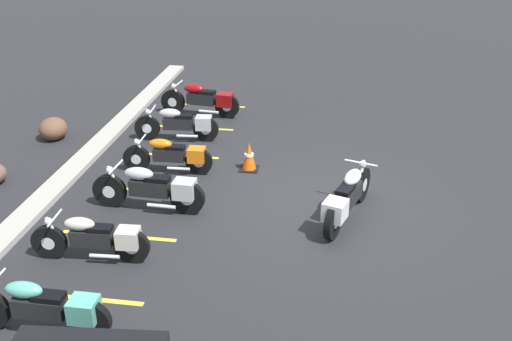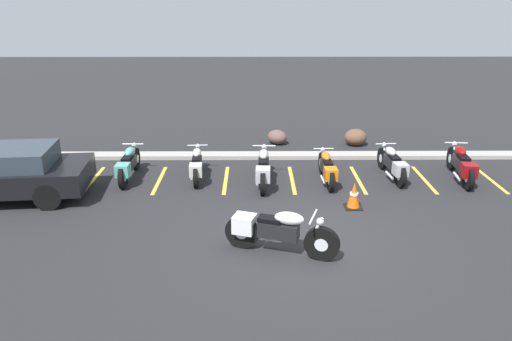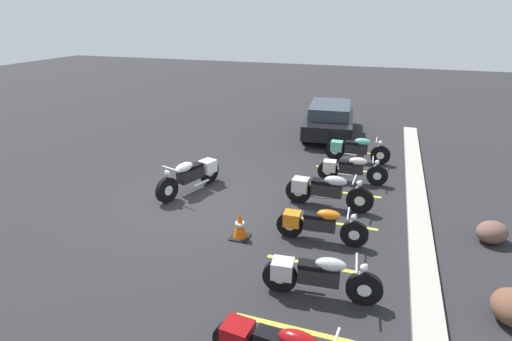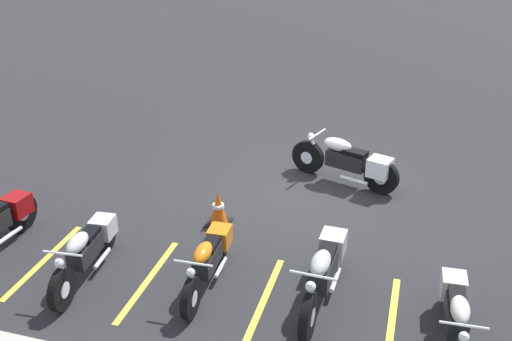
{
  "view_description": "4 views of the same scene",
  "coord_description": "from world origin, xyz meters",
  "px_view_note": "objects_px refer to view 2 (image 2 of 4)",
  "views": [
    {
      "loc": [
        -10.44,
        -0.24,
        5.58
      ],
      "look_at": [
        -0.87,
        1.22,
        1.03
      ],
      "focal_mm": 42.0,
      "sensor_mm": 36.0,
      "label": 1
    },
    {
      "loc": [
        -1.04,
        -9.08,
        4.86
      ],
      "look_at": [
        -0.97,
        2.14,
        0.78
      ],
      "focal_mm": 35.0,
      "sensor_mm": 36.0,
      "label": 2
    },
    {
      "loc": [
        8.46,
        4.46,
        4.64
      ],
      "look_at": [
        -0.34,
        1.53,
        0.94
      ],
      "focal_mm": 28.0,
      "sensor_mm": 36.0,
      "label": 3
    },
    {
      "loc": [
        -1.77,
        10.15,
        5.46
      ],
      "look_at": [
        0.83,
        1.08,
        0.8
      ],
      "focal_mm": 42.0,
      "sensor_mm": 36.0,
      "label": 4
    }
  ],
  "objects_px": {
    "parked_bike_1": "(197,165)",
    "parked_bike_4": "(393,164)",
    "motorcycle_white_featured": "(275,230)",
    "landscape_rock_0": "(356,137)",
    "parked_bike_5": "(462,164)",
    "parked_bike_0": "(128,164)",
    "traffic_cone": "(354,196)",
    "parked_bike_2": "(263,168)",
    "landscape_rock_1": "(277,137)",
    "parked_bike_3": "(327,168)"
  },
  "relations": [
    {
      "from": "motorcycle_white_featured",
      "to": "landscape_rock_0",
      "type": "height_order",
      "value": "motorcycle_white_featured"
    },
    {
      "from": "landscape_rock_0",
      "to": "landscape_rock_1",
      "type": "bearing_deg",
      "value": 176.18
    },
    {
      "from": "parked_bike_1",
      "to": "landscape_rock_0",
      "type": "relative_size",
      "value": 2.72
    },
    {
      "from": "parked_bike_3",
      "to": "landscape_rock_0",
      "type": "distance_m",
      "value": 3.71
    },
    {
      "from": "parked_bike_3",
      "to": "landscape_rock_0",
      "type": "xyz_separation_m",
      "value": [
        1.44,
        3.42,
        -0.14
      ]
    },
    {
      "from": "landscape_rock_0",
      "to": "parked_bike_4",
      "type": "bearing_deg",
      "value": -82.89
    },
    {
      "from": "parked_bike_3",
      "to": "traffic_cone",
      "type": "relative_size",
      "value": 3.1
    },
    {
      "from": "parked_bike_0",
      "to": "parked_bike_5",
      "type": "xyz_separation_m",
      "value": [
        8.95,
        -0.11,
        0.02
      ]
    },
    {
      "from": "parked_bike_1",
      "to": "traffic_cone",
      "type": "relative_size",
      "value": 3.15
    },
    {
      "from": "parked_bike_3",
      "to": "parked_bike_4",
      "type": "distance_m",
      "value": 1.85
    },
    {
      "from": "parked_bike_3",
      "to": "motorcycle_white_featured",
      "type": "bearing_deg",
      "value": 155.89
    },
    {
      "from": "motorcycle_white_featured",
      "to": "parked_bike_1",
      "type": "bearing_deg",
      "value": 134.03
    },
    {
      "from": "landscape_rock_0",
      "to": "traffic_cone",
      "type": "bearing_deg",
      "value": -101.45
    },
    {
      "from": "parked_bike_1",
      "to": "traffic_cone",
      "type": "distance_m",
      "value": 4.34
    },
    {
      "from": "parked_bike_0",
      "to": "parked_bike_2",
      "type": "relative_size",
      "value": 0.94
    },
    {
      "from": "motorcycle_white_featured",
      "to": "landscape_rock_0",
      "type": "distance_m",
      "value": 7.76
    },
    {
      "from": "parked_bike_1",
      "to": "parked_bike_4",
      "type": "bearing_deg",
      "value": -93.09
    },
    {
      "from": "parked_bike_4",
      "to": "landscape_rock_1",
      "type": "distance_m",
      "value": 4.44
    },
    {
      "from": "parked_bike_1",
      "to": "landscape_rock_1",
      "type": "distance_m",
      "value": 4.04
    },
    {
      "from": "parked_bike_4",
      "to": "landscape_rock_1",
      "type": "height_order",
      "value": "parked_bike_4"
    },
    {
      "from": "parked_bike_0",
      "to": "landscape_rock_1",
      "type": "xyz_separation_m",
      "value": [
        4.17,
        3.32,
        -0.2
      ]
    },
    {
      "from": "motorcycle_white_featured",
      "to": "parked_bike_4",
      "type": "height_order",
      "value": "motorcycle_white_featured"
    },
    {
      "from": "motorcycle_white_featured",
      "to": "parked_bike_3",
      "type": "height_order",
      "value": "motorcycle_white_featured"
    },
    {
      "from": "parked_bike_0",
      "to": "parked_bike_5",
      "type": "bearing_deg",
      "value": -90.39
    },
    {
      "from": "landscape_rock_0",
      "to": "landscape_rock_1",
      "type": "distance_m",
      "value": 2.59
    },
    {
      "from": "parked_bike_0",
      "to": "landscape_rock_0",
      "type": "xyz_separation_m",
      "value": [
        6.75,
        3.15,
        -0.16
      ]
    },
    {
      "from": "parked_bike_1",
      "to": "landscape_rock_1",
      "type": "bearing_deg",
      "value": -38.4
    },
    {
      "from": "parked_bike_4",
      "to": "traffic_cone",
      "type": "height_order",
      "value": "parked_bike_4"
    },
    {
      "from": "motorcycle_white_featured",
      "to": "landscape_rock_0",
      "type": "xyz_separation_m",
      "value": [
        2.96,
        7.17,
        -0.2
      ]
    },
    {
      "from": "motorcycle_white_featured",
      "to": "parked_bike_2",
      "type": "height_order",
      "value": "motorcycle_white_featured"
    },
    {
      "from": "parked_bike_4",
      "to": "landscape_rock_0",
      "type": "relative_size",
      "value": 2.8
    },
    {
      "from": "motorcycle_white_featured",
      "to": "parked_bike_0",
      "type": "relative_size",
      "value": 1.05
    },
    {
      "from": "parked_bike_0",
      "to": "parked_bike_4",
      "type": "xyz_separation_m",
      "value": [
        7.14,
        0.03,
        -0.01
      ]
    },
    {
      "from": "parked_bike_0",
      "to": "landscape_rock_0",
      "type": "height_order",
      "value": "parked_bike_0"
    },
    {
      "from": "parked_bike_4",
      "to": "parked_bike_5",
      "type": "bearing_deg",
      "value": -99.4
    },
    {
      "from": "parked_bike_2",
      "to": "parked_bike_5",
      "type": "height_order",
      "value": "parked_bike_2"
    },
    {
      "from": "parked_bike_4",
      "to": "landscape_rock_0",
      "type": "bearing_deg",
      "value": 2.43
    },
    {
      "from": "motorcycle_white_featured",
      "to": "parked_bike_1",
      "type": "relative_size",
      "value": 1.1
    },
    {
      "from": "parked_bike_5",
      "to": "landscape_rock_1",
      "type": "bearing_deg",
      "value": 59.85
    },
    {
      "from": "parked_bike_1",
      "to": "parked_bike_4",
      "type": "xyz_separation_m",
      "value": [
        5.3,
        0.01,
        0.01
      ]
    },
    {
      "from": "parked_bike_5",
      "to": "landscape_rock_0",
      "type": "xyz_separation_m",
      "value": [
        -2.2,
        3.27,
        -0.19
      ]
    },
    {
      "from": "parked_bike_2",
      "to": "landscape_rock_1",
      "type": "distance_m",
      "value": 3.76
    },
    {
      "from": "landscape_rock_1",
      "to": "traffic_cone",
      "type": "bearing_deg",
      "value": -73.29
    },
    {
      "from": "parked_bike_0",
      "to": "parked_bike_5",
      "type": "relative_size",
      "value": 0.95
    },
    {
      "from": "parked_bike_1",
      "to": "parked_bike_4",
      "type": "distance_m",
      "value": 5.3
    },
    {
      "from": "parked_bike_1",
      "to": "landscape_rock_1",
      "type": "xyz_separation_m",
      "value": [
        2.33,
        3.3,
        -0.18
      ]
    },
    {
      "from": "parked_bike_0",
      "to": "landscape_rock_1",
      "type": "height_order",
      "value": "parked_bike_0"
    },
    {
      "from": "parked_bike_2",
      "to": "motorcycle_white_featured",
      "type": "bearing_deg",
      "value": -175.25
    },
    {
      "from": "traffic_cone",
      "to": "landscape_rock_0",
      "type": "bearing_deg",
      "value": 78.55
    },
    {
      "from": "motorcycle_white_featured",
      "to": "landscape_rock_0",
      "type": "bearing_deg",
      "value": 85.83
    }
  ]
}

